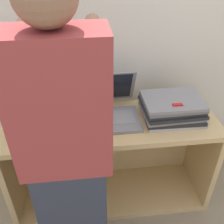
# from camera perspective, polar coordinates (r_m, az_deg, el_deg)

# --- Properties ---
(ground_plane) EXTENTS (12.00, 12.00, 0.00)m
(ground_plane) POSITION_cam_1_polar(r_m,az_deg,el_deg) (1.99, 0.59, -22.39)
(ground_plane) COLOR gray
(wall_back) EXTENTS (8.00, 0.05, 2.40)m
(wall_back) POSITION_cam_1_polar(r_m,az_deg,el_deg) (1.71, -1.67, 18.73)
(wall_back) COLOR silver
(wall_back) RESTS_ON ground_plane
(cart) EXTENTS (1.35, 0.46, 0.69)m
(cart) POSITION_cam_1_polar(r_m,az_deg,el_deg) (1.91, -0.48, -9.24)
(cart) COLOR tan
(cart) RESTS_ON ground_plane
(laptop_open) EXTENTS (0.36, 0.38, 0.27)m
(laptop_open) POSITION_cam_1_polar(r_m,az_deg,el_deg) (1.66, -0.53, 0.71)
(laptop_open) COLOR gray
(laptop_open) RESTS_ON cart
(laptop_stack_left) EXTENTS (0.38, 0.29, 0.08)m
(laptop_stack_left) POSITION_cam_1_polar(r_m,az_deg,el_deg) (1.63, -13.90, -1.83)
(laptop_stack_left) COLOR slate
(laptop_stack_left) RESTS_ON cart
(laptop_stack_right) EXTENTS (0.38, 0.30, 0.14)m
(laptop_stack_right) POSITION_cam_1_polar(r_m,az_deg,el_deg) (1.68, 12.93, 0.77)
(laptop_stack_right) COLOR #B7B7BC
(laptop_stack_right) RESTS_ON cart
(person) EXTENTS (0.40, 0.53, 1.62)m
(person) POSITION_cam_1_polar(r_m,az_deg,el_deg) (1.24, -9.75, -9.88)
(person) COLOR #2D3342
(person) RESTS_ON ground_plane
(inventory_tag) EXTENTS (0.06, 0.02, 0.01)m
(inventory_tag) POSITION_cam_1_polar(r_m,az_deg,el_deg) (1.59, 14.09, 1.56)
(inventory_tag) COLOR red
(inventory_tag) RESTS_ON laptop_stack_right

